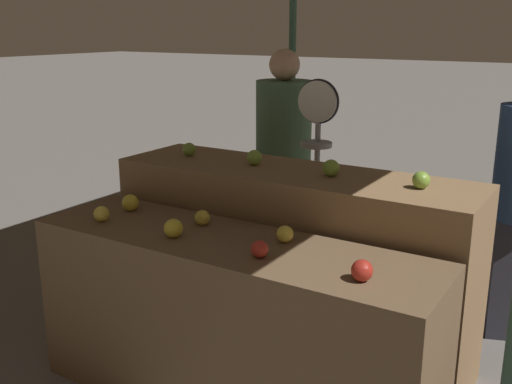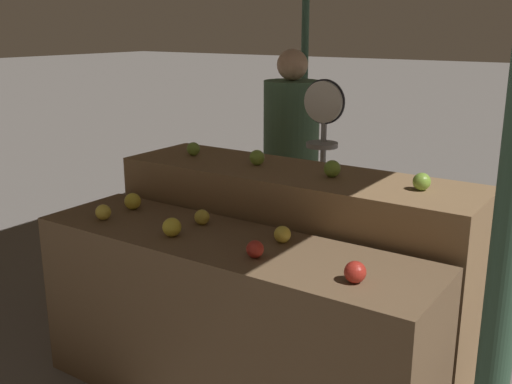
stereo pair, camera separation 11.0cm
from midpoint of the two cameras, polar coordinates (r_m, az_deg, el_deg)
display_counter_front at (r=2.88m, az=-3.67°, el=-12.57°), size 1.96×0.55×0.85m
display_counter_back at (r=3.30m, az=2.40°, el=-6.86°), size 1.96×0.55×1.05m
apple_front_0 at (r=3.06m, az=-15.49°, el=-2.04°), size 0.08×0.08×0.08m
apple_front_1 at (r=2.76m, az=-9.01°, el=-3.44°), size 0.09×0.09×0.09m
apple_front_2 at (r=2.50m, az=-0.92°, el=-5.47°), size 0.07×0.07×0.07m
apple_front_3 at (r=2.30m, az=8.71°, el=-7.41°), size 0.08×0.08×0.08m
apple_front_4 at (r=3.20m, az=-12.85°, el=-1.00°), size 0.09×0.09×0.09m
apple_front_5 at (r=2.91m, az=-6.22°, el=-2.46°), size 0.08×0.08×0.08m
apple_front_6 at (r=2.67m, az=1.60°, el=-4.03°), size 0.08×0.08×0.08m
apple_back_0 at (r=3.51m, az=-7.29°, el=4.04°), size 0.08×0.08×0.08m
apple_back_1 at (r=3.25m, az=-1.12°, el=3.30°), size 0.08×0.08×0.08m
apple_back_2 at (r=3.02m, az=6.12°, el=2.28°), size 0.09×0.09×0.09m
apple_back_3 at (r=2.87m, az=14.41°, el=1.11°), size 0.08×0.08×0.08m
produce_scale at (r=3.80m, az=4.99°, el=4.62°), size 0.28×0.20×1.47m
person_vendor_at_scale at (r=4.28m, az=1.90°, el=4.06°), size 0.52×0.52×1.63m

